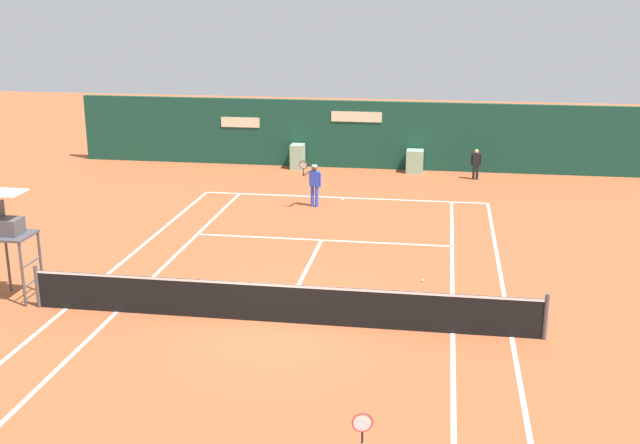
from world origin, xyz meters
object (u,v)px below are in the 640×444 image
at_px(umpire_chair, 10,230).
at_px(tennis_ball_near_service_line, 423,281).
at_px(ball_kid_left_post, 476,162).
at_px(player_on_baseline, 314,182).

xyz_separation_m(umpire_chair, tennis_ball_near_service_line, (10.03, 2.78, -1.76)).
distance_m(ball_kid_left_post, tennis_ball_near_service_line, 12.44).
bearing_deg(umpire_chair, player_on_baseline, 148.95).
distance_m(umpire_chair, tennis_ball_near_service_line, 10.56).
bearing_deg(player_on_baseline, umpire_chair, 71.28).
distance_m(player_on_baseline, ball_kid_left_post, 7.84).
height_order(ball_kid_left_post, tennis_ball_near_service_line, ball_kid_left_post).
height_order(umpire_chair, ball_kid_left_post, umpire_chair).
bearing_deg(tennis_ball_near_service_line, umpire_chair, -164.49).
bearing_deg(ball_kid_left_post, umpire_chair, 50.64).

